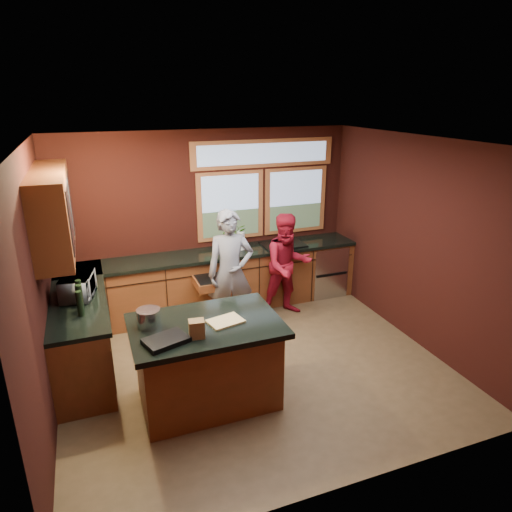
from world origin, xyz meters
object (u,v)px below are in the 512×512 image
island (207,362)px  person_red (287,265)px  stock_pot (149,318)px  person_grey (230,273)px  cutting_board (225,321)px

island → person_red: 2.34m
person_red → stock_pot: (-2.21, -1.47, 0.25)m
person_grey → stock_pot: 1.80m
cutting_board → island: bearing=166.0°
person_grey → cutting_board: bearing=-101.6°
person_red → stock_pot: bearing=-144.8°
stock_pot → island: bearing=-15.3°
island → cutting_board: cutting_board is taller
person_red → island: bearing=-134.1°
cutting_board → stock_pot: stock_pot is taller
person_grey → person_red: person_grey is taller
person_grey → cutting_board: (-0.52, -1.47, 0.08)m
island → person_red: size_ratio=0.99×
person_red → stock_pot: person_red is taller
island → cutting_board: size_ratio=4.43×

